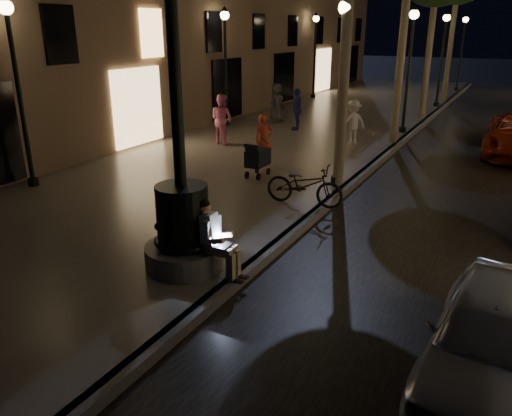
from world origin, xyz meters
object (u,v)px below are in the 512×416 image
Objects in this scene: bicycle at (304,185)px; fountain_lamppost at (182,213)px; lamp_curb_a at (342,68)px; lamp_curb_c at (443,47)px; pedestrian_blue at (297,109)px; lamp_curb_d at (463,43)px; car_front at (492,337)px; stroller at (258,158)px; seated_man_laptop at (213,236)px; pedestrian_white at (353,122)px; pedestrian_dark at (276,103)px; lamp_left_b at (225,52)px; pedestrian_pink at (222,119)px; lamp_curb_b at (410,54)px; lamp_left_a at (15,69)px; pedestrian_red at (264,140)px; lamp_left_c at (315,45)px.

fountain_lamppost is at bearing 168.22° from bicycle.
lamp_curb_c is at bearing 90.00° from lamp_curb_a.
pedestrian_blue is (-3.29, 12.41, -0.17)m from fountain_lamppost.
lamp_curb_d reaches higher than car_front.
stroller is at bearing 104.89° from fountain_lamppost.
seated_man_laptop is 0.28× the size of lamp_curb_c.
pedestrian_dark is (-4.37, 2.72, 0.06)m from pedestrian_white.
car_front is 2.14× the size of pedestrian_dark.
lamp_left_b is 4.27m from pedestrian_pink.
lamp_left_a is at bearing -120.61° from lamp_curb_b.
pedestrian_blue is (-2.83, 1.46, 0.05)m from pedestrian_white.
lamp_left_b is at bearing 118.07° from fountain_lamppost.
lamp_curb_c is at bearing 70.46° from lamp_left_a.
pedestrian_dark is at bearing 82.32° from lamp_left_a.
lamp_curb_b reaches higher than pedestrian_red.
stroller is 2.60m from bicycle.
lamp_left_b is at bearing -125.37° from lamp_curb_c.
lamp_curb_b is 2.84× the size of pedestrian_dark.
lamp_curb_a is 16.00m from lamp_curb_c.
lamp_curb_a is at bearing -66.07° from lamp_left_c.
lamp_curb_c is 3.04× the size of pedestrian_white.
car_front is at bearing -132.98° from pedestrian_dark.
lamp_curb_b is at bearing 59.39° from lamp_left_a.
lamp_curb_b and lamp_left_b have the same top height.
pedestrian_blue is (3.11, 10.41, -2.20)m from lamp_left_a.
lamp_left_c is 16.01m from pedestrian_red.
seated_man_laptop is at bearing -68.97° from stroller.
pedestrian_dark is at bearing -123.56° from lamp_curb_c.
car_front is 2.32× the size of pedestrian_red.
lamp_curb_c reaches higher than pedestrian_red.
lamp_curb_a is at bearing 163.06° from pedestrian_pink.
lamp_left_b is at bearing -99.98° from pedestrian_blue.
lamp_curb_b reaches higher than pedestrian_blue.
stroller is at bearing 145.01° from pedestrian_pink.
pedestrian_red is (4.48, -15.21, -2.25)m from lamp_left_c.
fountain_lamppost is 14.16m from lamp_curb_b.
pedestrian_pink is (-5.33, -5.24, -2.14)m from lamp_curb_b.
lamp_left_c is 3.08× the size of pedestrian_red.
lamp_curb_c is 1.00× the size of lamp_curb_d.
lamp_left_b is at bearing 127.81° from stroller.
lamp_left_a is at bearing -90.00° from lamp_left_c.
lamp_curb_b is 1.00× the size of lamp_curb_d.
lamp_left_c is 2.54× the size of bicycle.
lamp_curb_a reaches higher than pedestrian_pink.
lamp_curb_c is at bearing 82.88° from stroller.
pedestrian_dark is 0.89× the size of bicycle.
lamp_curb_a is at bearing 89.16° from seated_man_laptop.
pedestrian_pink reaches higher than pedestrian_red.
lamp_left_c reaches higher than pedestrian_red.
seated_man_laptop is 22.12m from lamp_curb_c.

